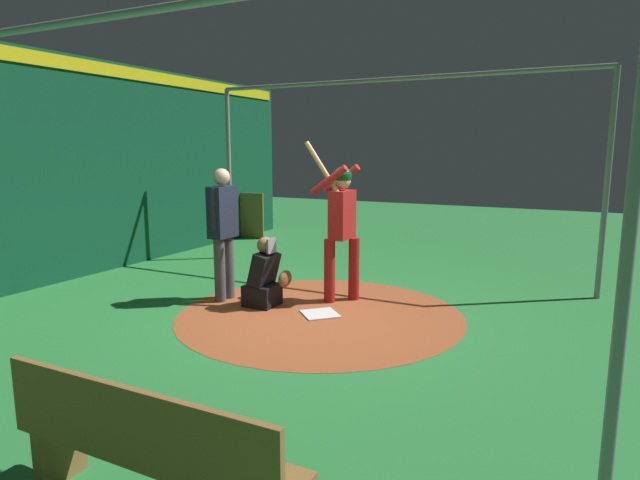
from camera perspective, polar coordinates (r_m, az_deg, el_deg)
name	(u,v)px	position (r m, az deg, el deg)	size (l,w,h in m)	color
ground_plane	(320,315)	(6.74, 0.00, -7.98)	(27.84, 27.84, 0.00)	#287A38
dirt_circle	(320,314)	(6.74, 0.00, -7.96)	(3.57, 3.57, 0.01)	#9E4C28
home_plate	(320,314)	(6.74, 0.00, -7.89)	(0.42, 0.42, 0.01)	white
batter	(341,220)	(7.12, 2.29, 2.16)	(0.68, 0.49, 2.15)	maroon
catcher	(265,279)	(7.05, -5.91, -4.20)	(0.58, 0.40, 0.93)	black
umpire	(223,227)	(7.30, -10.33, 1.41)	(0.22, 0.49, 1.80)	#4C4C51
back_wall	(67,168)	(9.31, -25.42, 6.98)	(0.22, 11.84, 3.49)	#0F472D
cage_frame	(320,133)	(6.43, 0.00, 11.36)	(6.30, 4.90, 3.15)	gray
bat_rack	(247,217)	(12.57, -7.85, 2.48)	(0.94, 0.17, 1.05)	olive
bench	(147,450)	(3.22, -18.03, -20.55)	(1.83, 0.36, 0.85)	olive
baseball_0	(267,305)	(7.05, -5.72, -6.88)	(0.07, 0.07, 0.07)	white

